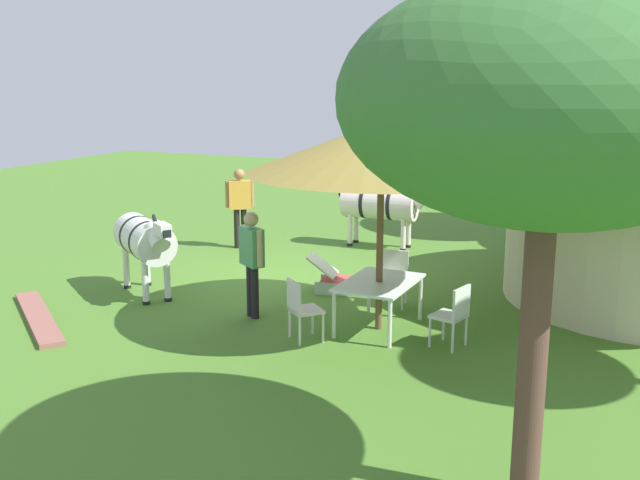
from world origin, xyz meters
TOP-DOWN VIEW (x-y plane):
  - ground_plane at (0.00, 0.00)m, footprint 36.00×36.00m
  - shade_umbrella at (1.75, 2.26)m, footprint 3.91×3.91m
  - patio_dining_table at (1.75, 2.26)m, footprint 1.49×1.03m
  - patio_chair_west_end at (0.50, 2.08)m, footprint 0.48×0.50m
  - patio_chair_near_lawn at (2.69, 1.42)m, footprint 0.61×0.61m
  - patio_chair_east_end at (2.07, 3.49)m, footprint 0.53×0.52m
  - guest_beside_umbrella at (2.03, 0.27)m, footprint 0.43×0.52m
  - standing_watcher at (-2.02, -2.29)m, footprint 0.45×0.53m
  - striped_lounge_chair at (0.21, 0.84)m, footprint 0.69×0.89m
  - zebra_nearest_camera at (1.75, -1.97)m, footprint 1.47×1.84m
  - zebra_by_umbrella at (-3.37, 0.50)m, footprint 0.70×2.31m
  - acacia_tree_behind_hut at (5.60, 5.01)m, footprint 3.41×3.41m
  - acacia_tree_left_background at (-6.44, 4.83)m, footprint 3.54×3.54m
  - brick_patio_kerb at (3.53, -2.72)m, footprint 2.00×2.43m

SIDE VIEW (x-z plane):
  - ground_plane at x=0.00m, z-range 0.00..0.00m
  - brick_patio_kerb at x=3.53m, z-range 0.00..0.08m
  - striped_lounge_chair at x=0.21m, z-range -0.07..0.58m
  - patio_chair_west_end at x=0.50m, z-range 0.07..0.97m
  - patio_chair_near_lawn at x=2.69m, z-range 0.07..0.97m
  - patio_chair_east_end at x=2.07m, z-range 0.07..0.97m
  - patio_dining_table at x=1.75m, z-range 0.29..1.03m
  - zebra_by_umbrella at x=-3.37m, z-range 0.22..1.71m
  - zebra_nearest_camera at x=1.75m, z-range 0.22..1.74m
  - guest_beside_umbrella at x=2.03m, z-range 0.17..1.86m
  - standing_watcher at x=-2.02m, z-range 0.18..1.93m
  - shade_umbrella at x=1.75m, z-range 1.18..4.27m
  - acacia_tree_behind_hut at x=5.60m, z-range 1.25..5.84m
  - acacia_tree_left_background at x=-6.44m, z-range 1.35..6.22m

